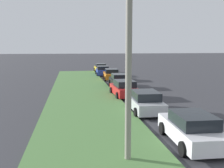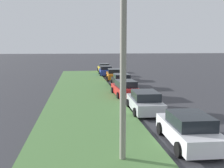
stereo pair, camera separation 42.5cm
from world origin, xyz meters
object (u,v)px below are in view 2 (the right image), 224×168
parked_car_silver (145,102)px  parked_car_black (121,81)px  parked_car_yellow (104,68)px  streetlight (132,48)px  parked_car_white (188,129)px  parked_car_orange (114,74)px  parked_car_red (125,89)px  parked_car_blue (106,71)px

parked_car_silver → parked_car_black: (11.00, -0.28, 0.00)m
parked_car_black → parked_car_silver: bearing=179.8°
parked_car_yellow → streetlight: bearing=175.2°
parked_car_white → parked_car_orange: (23.27, 0.10, 0.00)m
parked_car_red → parked_car_yellow: same height
parked_car_yellow → streetlight: size_ratio=0.58×
parked_car_white → parked_car_red: bearing=5.8°
parked_car_black → parked_car_blue: 11.54m
parked_car_red → parked_car_silver: bearing=-179.6°
parked_car_white → streetlight: 4.87m
parked_car_blue → parked_car_black: bearing=-176.3°
parked_car_white → streetlight: bearing=115.3°
parked_car_white → parked_car_red: same height
parked_car_blue → parked_car_orange: bearing=-172.7°
parked_car_blue → parked_car_silver: bearing=-178.2°
parked_car_orange → parked_car_blue: (5.22, 0.55, 0.00)m
parked_car_white → parked_car_orange: 23.27m
parked_car_orange → parked_car_silver: bearing=-178.3°
parked_car_white → parked_car_black: bearing=2.7°
parked_car_white → parked_car_yellow: (33.80, 0.37, 0.00)m
parked_car_white → parked_car_blue: size_ratio=1.01×
parked_car_orange → streetlight: streetlight is taller
parked_car_silver → parked_car_orange: bearing=0.6°
parked_car_white → parked_car_black: size_ratio=1.01×
parked_car_blue → parked_car_yellow: size_ratio=1.00×
parked_car_silver → parked_car_yellow: same height
parked_car_blue → parked_car_yellow: 5.32m
parked_car_red → parked_car_orange: (11.63, -0.64, 0.00)m
parked_car_red → parked_car_yellow: size_ratio=1.01×
parked_car_yellow → parked_car_orange: bearing=-179.2°
parked_car_black → streetlight: (-18.23, 2.75, 3.67)m
parked_car_blue → streetlight: (-29.75, 2.29, 3.67)m
parked_car_blue → parked_car_yellow: (5.31, -0.28, 0.00)m
parked_car_orange → parked_car_yellow: same height
parked_car_black → parked_car_yellow: (16.84, 0.19, 0.00)m
parked_car_red → streetlight: 13.59m
parked_car_red → parked_car_black: same height
parked_car_silver → streetlight: bearing=162.9°
parked_car_orange → parked_car_blue: 5.25m
parked_car_orange → parked_car_yellow: 10.54m
parked_car_white → parked_car_black: (16.97, 0.18, 0.00)m
parked_car_red → streetlight: (-12.89, 2.19, 3.67)m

